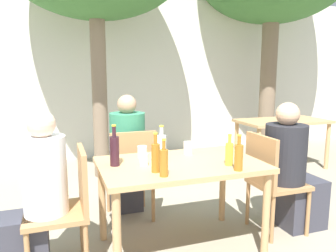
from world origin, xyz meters
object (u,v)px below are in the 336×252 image
object	(u,v)px
wine_bottle_0	(114,150)
drinking_glass_2	(188,148)
drinking_glass_0	(142,152)
drinking_glass_1	(144,160)
person_seated_2	(126,160)
water_bottle_5	(161,147)
patio_chair_1	(271,177)
dining_table_back	(282,126)
person_seated_1	(292,173)
amber_bottle_4	(239,157)
amber_bottle_2	(164,162)
person_seated_0	(32,206)
patio_chair_0	(68,202)
patio_chair_2	(131,169)
dining_table_front	(180,173)
amber_bottle_1	(156,157)
oil_cruet_3	(229,153)

from	to	relation	value
wine_bottle_0	drinking_glass_2	bearing A→B (deg)	12.19
drinking_glass_0	drinking_glass_1	distance (m)	0.24
person_seated_2	water_bottle_5	distance (m)	0.83
patio_chair_1	wine_bottle_0	xyz separation A→B (m)	(-1.40, 0.08, 0.35)
dining_table_back	person_seated_2	distance (m)	2.69
person_seated_1	amber_bottle_4	size ratio (longest dim) A/B	4.39
wine_bottle_0	drinking_glass_2	xyz separation A→B (m)	(0.68, 0.15, -0.07)
dining_table_back	amber_bottle_2	xyz separation A→B (m)	(-2.55, -1.96, 0.20)
drinking_glass_2	wine_bottle_0	bearing A→B (deg)	-167.81
wine_bottle_0	drinking_glass_1	world-z (taller)	wine_bottle_0
dining_table_back	person_seated_0	xyz separation A→B (m)	(-3.43, -1.67, -0.11)
patio_chair_0	drinking_glass_1	xyz separation A→B (m)	(0.58, 0.01, 0.27)
dining_table_back	amber_bottle_2	distance (m)	3.22
patio_chair_2	drinking_glass_2	size ratio (longest dim) A/B	8.20
patio_chair_2	amber_bottle_2	distance (m)	1.00
person_seated_0	drinking_glass_1	xyz separation A→B (m)	(0.82, 0.01, 0.26)
drinking_glass_1	drinking_glass_2	size ratio (longest dim) A/B	0.83
patio_chair_2	drinking_glass_0	world-z (taller)	patio_chair_2
patio_chair_2	drinking_glass_1	xyz separation A→B (m)	(-0.04, -0.63, 0.27)
amber_bottle_4	patio_chair_0	bearing A→B (deg)	163.93
dining_table_front	drinking_glass_2	distance (m)	0.31
dining_table_front	amber_bottle_1	distance (m)	0.38
patio_chair_2	amber_bottle_2	size ratio (longest dim) A/B	3.40
person_seated_2	amber_bottle_1	world-z (taller)	person_seated_2
person_seated_2	drinking_glass_0	bearing A→B (deg)	90.84
dining_table_front	amber_bottle_4	world-z (taller)	amber_bottle_4
wine_bottle_0	patio_chair_0	bearing A→B (deg)	-167.90
dining_table_back	patio_chair_2	xyz separation A→B (m)	(-2.57, -1.02, -0.12)
patio_chair_1	drinking_glass_1	world-z (taller)	patio_chair_1
person_seated_1	patio_chair_0	bearing A→B (deg)	90.00
wine_bottle_0	oil_cruet_3	bearing A→B (deg)	-18.35
patio_chair_2	wine_bottle_0	bearing A→B (deg)	65.69
amber_bottle_4	drinking_glass_1	distance (m)	0.73
person_seated_2	water_bottle_5	bearing A→B (deg)	100.28
person_seated_0	amber_bottle_1	xyz separation A→B (m)	(0.86, -0.18, 0.33)
amber_bottle_1	oil_cruet_3	xyz separation A→B (m)	(0.59, -0.02, -0.02)
wine_bottle_0	drinking_glass_1	size ratio (longest dim) A/B	3.47
person_seated_2	patio_chair_1	bearing A→B (deg)	142.44
dining_table_back	person_seated_2	world-z (taller)	person_seated_2
person_seated_2	amber_bottle_4	bearing A→B (deg)	115.55
oil_cruet_3	person_seated_0	bearing A→B (deg)	172.07
dining_table_front	patio_chair_0	bearing A→B (deg)	180.00
drinking_glass_0	patio_chair_2	bearing A→B (deg)	91.34
person_seated_0	drinking_glass_1	distance (m)	0.86
amber_bottle_4	drinking_glass_0	world-z (taller)	amber_bottle_4
person_seated_2	drinking_glass_2	distance (m)	0.81
amber_bottle_4	oil_cruet_3	bearing A→B (deg)	88.10
wine_bottle_0	drinking_glass_0	bearing A→B (deg)	33.06
amber_bottle_4	drinking_glass_2	size ratio (longest dim) A/B	2.44
dining_table_back	person_seated_1	size ratio (longest dim) A/B	1.12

